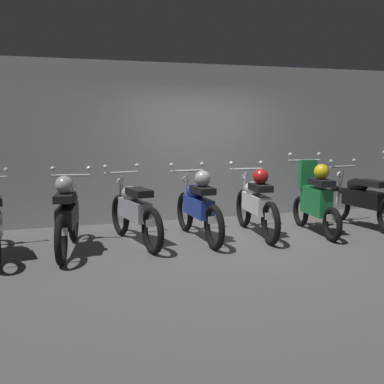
{
  "coord_description": "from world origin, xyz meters",
  "views": [
    {
      "loc": [
        -2.76,
        -6.6,
        1.75
      ],
      "look_at": [
        -0.6,
        0.21,
        0.75
      ],
      "focal_mm": 44.85,
      "sensor_mm": 36.0,
      "label": 1
    }
  ],
  "objects": [
    {
      "name": "motorbike_slot_6",
      "position": [
        2.43,
        0.19,
        0.49
      ],
      "size": [
        0.59,
        1.95,
        1.15
      ],
      "color": "black",
      "rests_on": "ground"
    },
    {
      "name": "motorbike_slot_5",
      "position": [
        1.46,
        0.1,
        0.57
      ],
      "size": [
        0.59,
        1.68,
        1.29
      ],
      "color": "black",
      "rests_on": "ground"
    },
    {
      "name": "motorbike_slot_2",
      "position": [
        -1.47,
        0.3,
        0.49
      ],
      "size": [
        0.61,
        1.93,
        1.15
      ],
      "color": "black",
      "rests_on": "ground"
    },
    {
      "name": "motorbike_slot_3",
      "position": [
        -0.49,
        0.25,
        0.53
      ],
      "size": [
        0.59,
        1.95,
        1.15
      ],
      "color": "black",
      "rests_on": "ground"
    },
    {
      "name": "motorbike_slot_4",
      "position": [
        0.49,
        0.26,
        0.53
      ],
      "size": [
        0.59,
        1.95,
        1.15
      ],
      "color": "black",
      "rests_on": "ground"
    },
    {
      "name": "motorbike_slot_1",
      "position": [
        -2.43,
        0.11,
        0.53
      ],
      "size": [
        0.61,
        1.93,
        1.15
      ],
      "color": "black",
      "rests_on": "ground"
    },
    {
      "name": "ground_plane",
      "position": [
        0.0,
        0.0,
        0.0
      ],
      "size": [
        80.0,
        80.0,
        0.0
      ],
      "primitive_type": "plane",
      "color": "#565451"
    },
    {
      "name": "back_wall",
      "position": [
        0.0,
        1.99,
        1.43
      ],
      "size": [
        16.0,
        0.3,
        2.85
      ],
      "primitive_type": "cube",
      "color": "#9EA0A3",
      "rests_on": "ground"
    }
  ]
}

